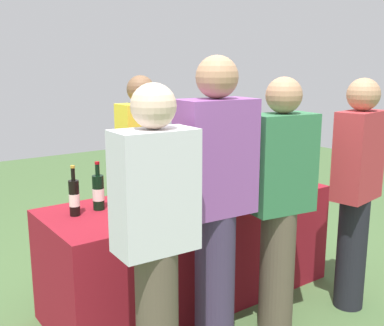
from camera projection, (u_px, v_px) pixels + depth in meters
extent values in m
plane|color=#476638|center=(192.00, 295.00, 3.50)|extent=(12.00, 12.00, 0.00)
cube|color=maroon|center=(192.00, 247.00, 3.42)|extent=(2.11, 0.77, 0.77)
cylinder|color=black|center=(74.00, 198.00, 2.91)|extent=(0.07, 0.07, 0.23)
cylinder|color=black|center=(73.00, 174.00, 2.88)|extent=(0.02, 0.02, 0.08)
cylinder|color=gold|center=(73.00, 167.00, 2.87)|extent=(0.03, 0.03, 0.02)
cylinder|color=silver|center=(74.00, 200.00, 2.91)|extent=(0.07, 0.07, 0.08)
cylinder|color=black|center=(98.00, 193.00, 3.03)|extent=(0.08, 0.08, 0.23)
cylinder|color=black|center=(97.00, 170.00, 3.00)|extent=(0.03, 0.03, 0.08)
cylinder|color=maroon|center=(97.00, 163.00, 2.99)|extent=(0.03, 0.03, 0.02)
cylinder|color=silver|center=(98.00, 194.00, 3.03)|extent=(0.08, 0.08, 0.08)
cylinder|color=black|center=(142.00, 186.00, 3.20)|extent=(0.07, 0.07, 0.22)
cylinder|color=black|center=(141.00, 165.00, 3.17)|extent=(0.03, 0.03, 0.08)
cylinder|color=maroon|center=(141.00, 158.00, 3.16)|extent=(0.03, 0.03, 0.02)
cylinder|color=silver|center=(142.00, 188.00, 3.21)|extent=(0.07, 0.07, 0.08)
cylinder|color=black|center=(226.00, 172.00, 3.64)|extent=(0.07, 0.07, 0.21)
cylinder|color=black|center=(227.00, 154.00, 3.61)|extent=(0.03, 0.03, 0.08)
cylinder|color=black|center=(227.00, 148.00, 3.60)|extent=(0.03, 0.03, 0.02)
cylinder|color=silver|center=(226.00, 174.00, 3.64)|extent=(0.07, 0.07, 0.07)
cylinder|color=black|center=(250.00, 164.00, 3.90)|extent=(0.07, 0.07, 0.23)
cylinder|color=black|center=(250.00, 147.00, 3.87)|extent=(0.03, 0.03, 0.07)
cylinder|color=maroon|center=(250.00, 141.00, 3.86)|extent=(0.03, 0.03, 0.02)
cylinder|color=silver|center=(250.00, 165.00, 3.90)|extent=(0.08, 0.08, 0.08)
cylinder|color=silver|center=(147.00, 214.00, 2.95)|extent=(0.07, 0.07, 0.00)
cylinder|color=silver|center=(146.00, 209.00, 2.94)|extent=(0.01, 0.01, 0.06)
sphere|color=silver|center=(146.00, 200.00, 2.93)|extent=(0.06, 0.06, 0.06)
sphere|color=#590C19|center=(146.00, 202.00, 2.93)|extent=(0.03, 0.03, 0.03)
cylinder|color=silver|center=(174.00, 208.00, 3.07)|extent=(0.06, 0.06, 0.00)
cylinder|color=silver|center=(174.00, 204.00, 3.06)|extent=(0.01, 0.01, 0.06)
sphere|color=silver|center=(174.00, 195.00, 3.05)|extent=(0.07, 0.07, 0.07)
sphere|color=#590C19|center=(174.00, 196.00, 3.05)|extent=(0.04, 0.04, 0.04)
cylinder|color=silver|center=(238.00, 197.00, 3.33)|extent=(0.06, 0.06, 0.00)
cylinder|color=silver|center=(238.00, 192.00, 3.32)|extent=(0.01, 0.01, 0.07)
sphere|color=silver|center=(238.00, 183.00, 3.31)|extent=(0.07, 0.07, 0.07)
sphere|color=#590C19|center=(238.00, 185.00, 3.31)|extent=(0.04, 0.04, 0.04)
cylinder|color=silver|center=(264.00, 188.00, 3.58)|extent=(0.07, 0.07, 0.00)
cylinder|color=silver|center=(264.00, 183.00, 3.57)|extent=(0.01, 0.01, 0.07)
sphere|color=silver|center=(265.00, 175.00, 3.56)|extent=(0.07, 0.07, 0.07)
cylinder|color=silver|center=(279.00, 186.00, 3.63)|extent=(0.06, 0.06, 0.00)
cylinder|color=silver|center=(279.00, 182.00, 3.62)|extent=(0.01, 0.01, 0.06)
sphere|color=silver|center=(280.00, 174.00, 3.61)|extent=(0.07, 0.07, 0.07)
cylinder|color=#3F3351|center=(144.00, 225.00, 3.85)|extent=(0.20, 0.20, 0.80)
cube|color=yellow|center=(142.00, 141.00, 3.70)|extent=(0.38, 0.22, 0.60)
sphere|color=brown|center=(141.00, 89.00, 3.62)|extent=(0.22, 0.22, 0.22)
cylinder|color=brown|center=(157.00, 323.00, 2.38)|extent=(0.22, 0.22, 0.80)
cube|color=silver|center=(155.00, 191.00, 2.24)|extent=(0.41, 0.24, 0.60)
sphere|color=beige|center=(153.00, 106.00, 2.15)|extent=(0.22, 0.22, 0.22)
cylinder|color=#3F3351|center=(215.00, 282.00, 2.76)|extent=(0.24, 0.24, 0.87)
cube|color=#8C4C99|center=(216.00, 157.00, 2.60)|extent=(0.45, 0.27, 0.65)
sphere|color=tan|center=(217.00, 77.00, 2.51)|extent=(0.24, 0.24, 0.24)
cylinder|color=brown|center=(277.00, 271.00, 2.99)|extent=(0.22, 0.22, 0.81)
cube|color=#337247|center=(281.00, 163.00, 2.84)|extent=(0.44, 0.28, 0.61)
sphere|color=tan|center=(284.00, 95.00, 2.75)|extent=(0.22, 0.22, 0.22)
cylinder|color=black|center=(351.00, 253.00, 3.27)|extent=(0.20, 0.20, 0.80)
cube|color=#B23338|center=(359.00, 156.00, 3.13)|extent=(0.40, 0.26, 0.60)
sphere|color=tan|center=(363.00, 94.00, 3.04)|extent=(0.22, 0.22, 0.22)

